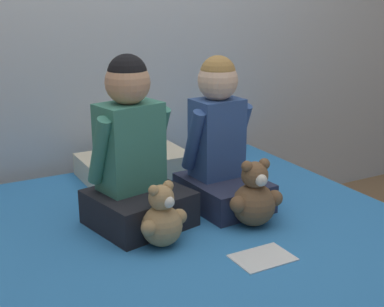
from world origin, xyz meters
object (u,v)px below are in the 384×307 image
bed (213,286)px  child_on_right (220,146)px  sign_card (263,258)px  child_on_left (133,158)px  teddy_bear_held_by_left_child (162,219)px  teddy_bear_held_by_right_child (255,198)px  pillow_at_headboard (134,165)px

bed → child_on_right: (0.18, 0.26, 0.49)m
sign_card → child_on_left: bearing=118.4°
child_on_left → teddy_bear_held_by_left_child: size_ratio=2.77×
child_on_right → teddy_bear_held_by_right_child: bearing=-93.1°
bed → teddy_bear_held_by_right_child: teddy_bear_held_by_right_child is taller
child_on_left → pillow_at_headboard: child_on_left is taller
child_on_left → sign_card: size_ratio=3.23×
pillow_at_headboard → teddy_bear_held_by_left_child: bearing=-105.5°
bed → child_on_left: size_ratio=2.90×
bed → pillow_at_headboard: bearing=90.0°
teddy_bear_held_by_left_child → teddy_bear_held_by_right_child: bearing=-17.7°
child_on_right → pillow_at_headboard: size_ratio=1.21×
child_on_right → bed: bearing=-128.7°
child_on_left → child_on_right: child_on_left is taller
bed → child_on_right: bearing=54.9°
bed → teddy_bear_held_by_right_child: size_ratio=7.11×
pillow_at_headboard → sign_card: 1.04m
child_on_left → child_on_right: bearing=-11.2°
child_on_right → teddy_bear_held_by_right_child: 0.30m
teddy_bear_held_by_left_child → teddy_bear_held_by_right_child: size_ratio=0.89×
sign_card → teddy_bear_held_by_right_child: bearing=61.5°
child_on_left → pillow_at_headboard: (0.22, 0.53, -0.22)m
teddy_bear_held_by_right_child → bed: bearing=-175.9°
child_on_left → pillow_at_headboard: 0.62m
teddy_bear_held_by_right_child → sign_card: (-0.13, -0.24, -0.11)m
child_on_left → child_on_right: 0.40m
child_on_right → teddy_bear_held_by_left_child: (-0.40, -0.25, -0.16)m
teddy_bear_held_by_right_child → child_on_left: bearing=153.0°
teddy_bear_held_by_left_child → pillow_at_headboard: (0.21, 0.77, -0.05)m
teddy_bear_held_by_right_child → teddy_bear_held_by_left_child: bearing=-177.1°
bed → child_on_left: child_on_left is taller
teddy_bear_held_by_right_child → sign_card: size_ratio=1.32×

